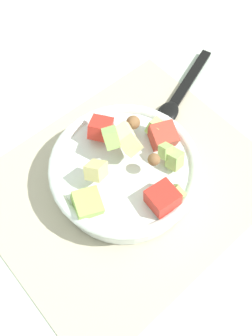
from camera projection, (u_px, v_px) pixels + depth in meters
name	position (u px, v px, depth m)	size (l,w,h in m)	color
ground_plane	(127.00, 184.00, 0.59)	(2.40, 2.40, 0.00)	silver
placemat	(127.00, 184.00, 0.59)	(0.43, 0.36, 0.01)	#BCB299
salad_bowl	(126.00, 170.00, 0.56)	(0.23, 0.23, 0.11)	white
serving_spoon	(177.00, 98.00, 0.66)	(0.20, 0.09, 0.01)	black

